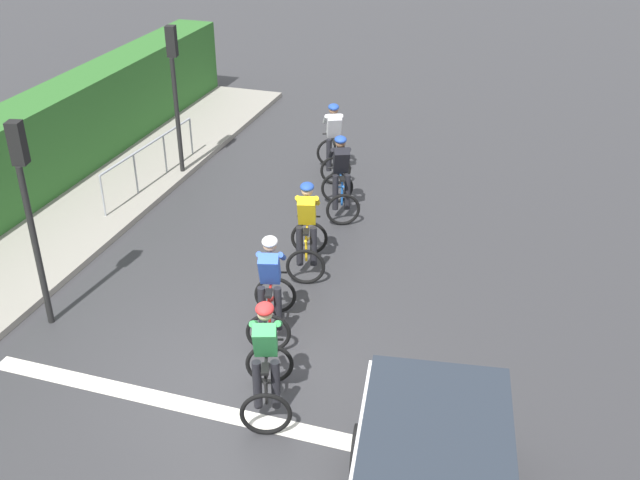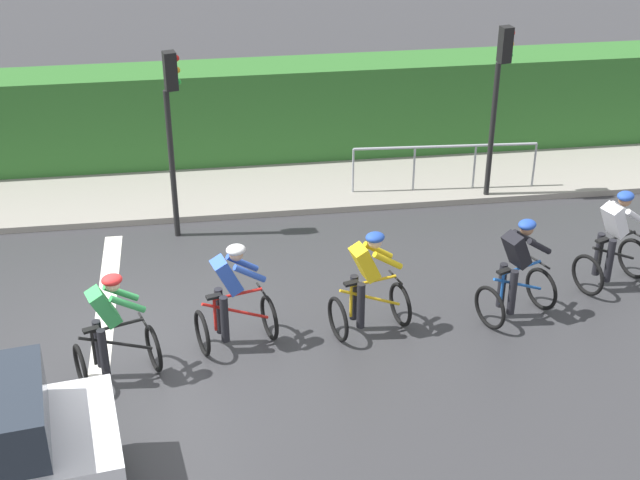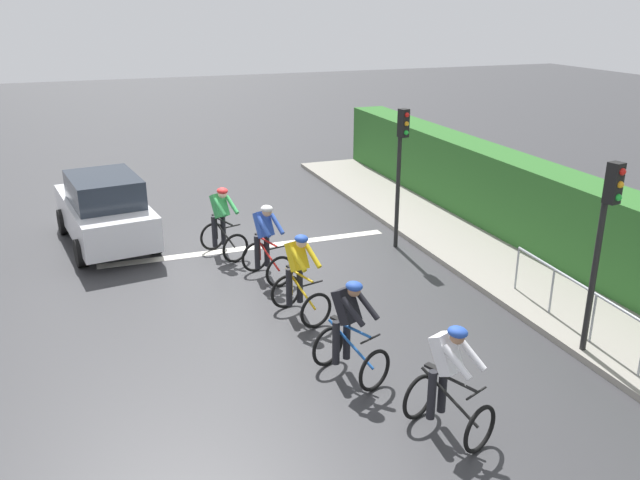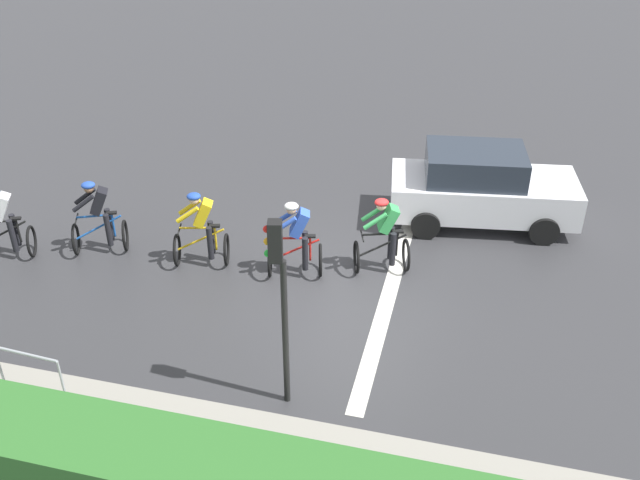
% 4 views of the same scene
% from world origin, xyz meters
% --- Properties ---
extents(ground_plane, '(80.00, 80.00, 0.00)m').
position_xyz_m(ground_plane, '(0.00, 0.00, 0.00)').
color(ground_plane, '#333335').
extents(sidewalk_kerb, '(2.80, 20.41, 0.12)m').
position_xyz_m(sidewalk_kerb, '(-5.25, 2.00, 0.06)').
color(sidewalk_kerb, gray).
rests_on(sidewalk_kerb, ground).
extents(stone_wall_low, '(0.44, 20.41, 0.66)m').
position_xyz_m(stone_wall_low, '(-6.15, 2.00, 0.33)').
color(stone_wall_low, gray).
rests_on(stone_wall_low, ground).
extents(hedge_wall, '(1.10, 20.41, 2.02)m').
position_xyz_m(hedge_wall, '(-6.45, 2.00, 1.01)').
color(hedge_wall, '#2D6628').
rests_on(hedge_wall, ground).
extents(road_marking_stop_line, '(7.00, 0.30, 0.01)m').
position_xyz_m(road_marking_stop_line, '(0.00, -0.72, 0.00)').
color(road_marking_stop_line, silver).
rests_on(road_marking_stop_line, ground).
extents(cyclist_lead, '(1.04, 1.26, 1.66)m').
position_xyz_m(cyclist_lead, '(-0.76, 7.26, 0.80)').
color(cyclist_lead, black).
rests_on(cyclist_lead, ground).
extents(cyclist_second, '(1.05, 1.26, 1.66)m').
position_xyz_m(cyclist_second, '(-0.07, 5.45, 0.80)').
color(cyclist_second, black).
rests_on(cyclist_second, ground).
extents(cyclist_mid, '(0.94, 1.22, 1.66)m').
position_xyz_m(cyclist_mid, '(-0.01, 3.18, 0.80)').
color(cyclist_mid, black).
rests_on(cyclist_mid, ground).
extents(cyclist_fourth, '(0.94, 1.22, 1.66)m').
position_xyz_m(cyclist_fourth, '(0.08, 1.21, 0.80)').
color(cyclist_fourth, black).
rests_on(cyclist_fourth, ground).
extents(cyclist_trailing, '(0.99, 1.24, 1.66)m').
position_xyz_m(cyclist_trailing, '(0.66, -0.45, 0.80)').
color(cyclist_trailing, black).
rests_on(cyclist_trailing, ground).
extents(car_white, '(2.33, 4.31, 1.76)m').
position_xyz_m(car_white, '(3.15, -2.20, 0.87)').
color(car_white, silver).
rests_on(car_white, ground).
extents(traffic_light_near_crossing, '(0.24, 0.31, 3.34)m').
position_xyz_m(traffic_light_near_crossing, '(-3.41, 0.46, 2.22)').
color(traffic_light_near_crossing, black).
rests_on(traffic_light_near_crossing, ground).
extents(traffic_light_far_junction, '(0.23, 0.31, 3.34)m').
position_xyz_m(traffic_light_far_junction, '(-4.03, 6.26, 2.22)').
color(traffic_light_far_junction, black).
rests_on(traffic_light_far_junction, ground).
extents(pedestrian_railing_kerbside, '(0.26, 3.50, 1.03)m').
position_xyz_m(pedestrian_railing_kerbside, '(-4.35, 5.45, 0.79)').
color(pedestrian_railing_kerbside, '#999EA3').
rests_on(pedestrian_railing_kerbside, ground).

